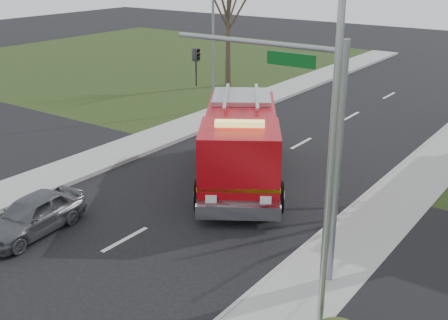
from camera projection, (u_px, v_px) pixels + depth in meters
The scene contains 9 objects.
ground at pixel (125, 240), 18.19m from camera, with size 120.00×120.00×0.00m, color black.
sidewalk_right at pixel (293, 303), 14.78m from camera, with size 2.40×80.00×0.15m, color gray.
sidewalk_left at pixel (9, 193), 21.54m from camera, with size 2.40×80.00×0.15m, color gray.
bare_tree_left at pixel (228, 4), 36.97m from camera, with size 4.50×4.50×9.00m.
traffic_signal_mast at pixel (296, 115), 14.86m from camera, with size 5.29×0.18×6.80m.
streetlight_pole at pixel (329, 155), 12.33m from camera, with size 1.48×0.16×8.40m.
utility_pole_far at pixel (213, 53), 31.36m from camera, with size 0.14×0.14×7.00m, color gray.
fire_engine at pixel (240, 147), 22.23m from camera, with size 6.89×8.51×3.35m.
parked_car_maroon at pixel (32, 215), 18.42m from camera, with size 1.55×3.85×1.31m, color #505257.
Camera 1 is at (12.01, -11.28, 8.74)m, focal length 45.00 mm.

